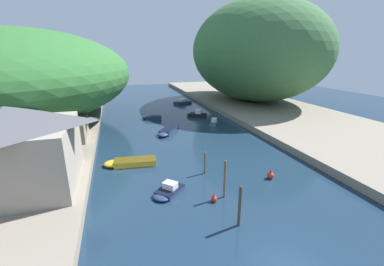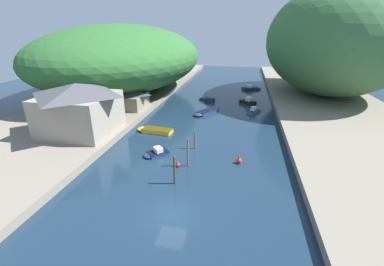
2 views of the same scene
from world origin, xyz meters
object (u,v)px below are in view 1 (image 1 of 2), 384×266
at_px(channel_buoy_far, 271,175).
at_px(boat_far_upstream, 129,162).
at_px(boat_navy_launch, 184,102).
at_px(channel_buoy_near, 214,198).
at_px(boat_far_right_bank, 167,131).
at_px(boat_open_rowboat, 168,191).
at_px(waterfront_building, 12,147).
at_px(person_on_quay, 68,179).
at_px(boathouse_shed, 60,125).
at_px(boat_yellow_tender, 151,118).
at_px(boat_near_quay, 215,122).
at_px(boat_cabin_cruiser, 196,114).

bearing_deg(channel_buoy_far, boat_far_upstream, 150.75).
distance_m(boat_navy_launch, channel_buoy_near, 44.27).
bearing_deg(boat_far_right_bank, boat_open_rowboat, 110.22).
xyz_separation_m(waterfront_building, boat_navy_launch, (24.79, 37.65, -4.21)).
height_order(waterfront_building, boat_far_right_bank, waterfront_building).
distance_m(channel_buoy_far, person_on_quay, 18.68).
height_order(boat_open_rowboat, boat_navy_launch, boat_navy_launch).
bearing_deg(boathouse_shed, boat_yellow_tender, 39.06).
xyz_separation_m(boat_near_quay, channel_buoy_near, (-9.24, -23.23, -0.04)).
bearing_deg(person_on_quay, boat_far_right_bank, -41.08).
relative_size(boat_cabin_cruiser, channel_buoy_near, 5.30).
relative_size(waterfront_building, channel_buoy_far, 10.03).
distance_m(boat_open_rowboat, boat_yellow_tender, 27.41).
height_order(boat_near_quay, channel_buoy_far, boat_near_quay).
bearing_deg(channel_buoy_near, boat_cabin_cruiser, 75.21).
relative_size(waterfront_building, boat_yellow_tender, 2.66).
bearing_deg(waterfront_building, boat_far_upstream, 23.50).
bearing_deg(boat_far_right_bank, boat_navy_launch, -79.58).
relative_size(boat_near_quay, boat_yellow_tender, 0.99).
bearing_deg(boat_yellow_tender, boat_far_upstream, -175.87).
bearing_deg(boat_cabin_cruiser, boat_far_upstream, -178.66).
bearing_deg(channel_buoy_near, boat_far_upstream, 123.33).
bearing_deg(person_on_quay, boat_open_rowboat, -106.14).
relative_size(boat_far_right_bank, boat_far_upstream, 1.00).
bearing_deg(boat_yellow_tender, boat_cabin_cruiser, -73.01).
bearing_deg(boathouse_shed, boat_far_upstream, -47.55).
xyz_separation_m(boat_open_rowboat, boat_near_quay, (12.72, 20.90, 0.05)).
xyz_separation_m(boat_open_rowboat, boat_far_right_bank, (3.59, 17.94, 0.03)).
bearing_deg(boat_navy_launch, channel_buoy_far, -24.07).
bearing_deg(boat_near_quay, boat_open_rowboat, -88.70).
relative_size(waterfront_building, boat_navy_launch, 1.88).
xyz_separation_m(boat_far_right_bank, person_on_quay, (-11.72, -16.42, 1.58)).
relative_size(channel_buoy_far, person_on_quay, 0.60).
xyz_separation_m(boat_near_quay, person_on_quay, (-20.84, -19.39, 1.56)).
xyz_separation_m(boathouse_shed, channel_buoy_near, (14.58, -18.68, -2.62)).
xyz_separation_m(waterfront_building, boat_cabin_cruiser, (23.49, 23.61, -4.12)).
height_order(waterfront_building, boat_yellow_tender, waterfront_building).
xyz_separation_m(boathouse_shed, channel_buoy_far, (21.52, -16.41, -2.53)).
height_order(boat_near_quay, boat_yellow_tender, boat_near_quay).
distance_m(boat_far_upstream, channel_buoy_near, 11.68).
xyz_separation_m(boathouse_shed, boat_far_right_bank, (14.69, 1.58, -2.60)).
distance_m(boat_far_right_bank, channel_buoy_near, 20.26).
bearing_deg(boat_open_rowboat, boat_far_right_bank, -55.82).
bearing_deg(boathouse_shed, waterfront_building, -95.18).
distance_m(waterfront_building, person_on_quay, 5.27).
xyz_separation_m(boat_open_rowboat, channel_buoy_near, (3.48, -2.33, 0.01)).
xyz_separation_m(boathouse_shed, boat_yellow_tender, (13.50, 10.95, -2.58)).
bearing_deg(boat_cabin_cruiser, boat_open_rowboat, -165.34).
xyz_separation_m(boat_open_rowboat, channel_buoy_far, (10.42, -0.05, 0.09)).
xyz_separation_m(waterfront_building, boathouse_shed, (1.18, 12.99, -1.66)).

